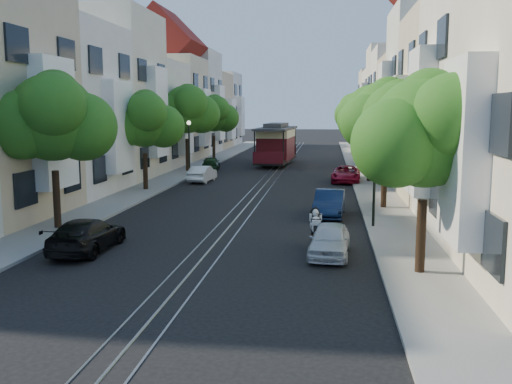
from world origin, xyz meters
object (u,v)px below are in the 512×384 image
(tree_w_b, at_px, (145,121))
(lamp_east, at_px, (375,164))
(tree_w_c, at_px, (187,110))
(tree_w_a, at_px, (54,119))
(sportbike_rider, at_px, (316,226))
(tree_w_d, at_px, (214,115))
(cable_car, at_px, (276,142))
(parked_car_w_mid, at_px, (202,174))
(lamp_west, at_px, (189,140))
(parked_car_w_far, at_px, (211,163))
(parked_car_w_near, at_px, (87,235))
(tree_e_a, at_px, (427,135))
(tree_e_b, at_px, (387,118))
(tree_e_d, at_px, (362,112))
(parked_car_e_near, at_px, (330,240))
(parked_car_e_mid, at_px, (329,204))
(tree_e_c, at_px, (371,117))
(parked_car_e_far, at_px, (346,174))

(tree_w_b, xyz_separation_m, lamp_east, (13.44, -9.98, -1.55))
(tree_w_c, relative_size, lamp_east, 1.71)
(tree_w_a, relative_size, sportbike_rider, 3.54)
(tree_w_d, bearing_deg, cable_car, -30.01)
(cable_car, relative_size, parked_car_w_mid, 2.63)
(tree_w_b, xyz_separation_m, cable_car, (6.64, 18.17, -2.31))
(lamp_west, relative_size, parked_car_w_far, 1.22)
(parked_car_w_near, bearing_deg, tree_e_a, 172.58)
(tree_e_a, xyz_separation_m, tree_e_b, (0.00, 12.00, 0.34))
(sportbike_rider, height_order, parked_car_w_near, sportbike_rider)
(tree_w_d, xyz_separation_m, lamp_east, (13.44, -31.98, -1.75))
(tree_e_a, relative_size, tree_w_d, 0.96)
(tree_w_d, distance_m, parked_car_w_near, 37.66)
(tree_e_a, relative_size, parked_car_w_mid, 1.77)
(tree_e_d, height_order, parked_car_w_mid, tree_e_d)
(tree_e_b, height_order, lamp_east, tree_e_b)
(tree_e_d, relative_size, lamp_east, 1.65)
(lamp_east, relative_size, parked_car_w_mid, 1.17)
(tree_e_a, distance_m, sportbike_rider, 6.00)
(lamp_east, bearing_deg, parked_car_w_mid, 126.24)
(tree_e_a, bearing_deg, tree_w_a, 160.85)
(parked_car_w_far, bearing_deg, tree_w_a, 79.40)
(parked_car_e_near, bearing_deg, lamp_west, 119.06)
(tree_e_d, bearing_deg, parked_car_w_far, -161.87)
(tree_e_d, xyz_separation_m, cable_car, (-7.76, 1.17, -2.78))
(tree_w_d, bearing_deg, tree_e_b, -61.93)
(tree_w_a, height_order, parked_car_e_mid, tree_w_a)
(sportbike_rider, distance_m, parked_car_e_mid, 6.21)
(tree_w_a, distance_m, tree_w_d, 34.00)
(tree_e_c, bearing_deg, tree_w_c, 160.85)
(lamp_east, height_order, parked_car_e_far, lamp_east)
(tree_e_c, xyz_separation_m, tree_w_d, (-14.40, 16.00, 0.00))
(tree_e_c, bearing_deg, parked_car_w_far, 152.17)
(parked_car_w_mid, xyz_separation_m, parked_car_w_far, (-1.01, 7.90, -0.00))
(tree_e_b, relative_size, lamp_east, 1.61)
(parked_car_w_near, bearing_deg, cable_car, -96.02)
(tree_e_a, xyz_separation_m, tree_e_d, (0.00, 34.00, 0.47))
(tree_e_c, height_order, parked_car_e_mid, tree_e_c)
(parked_car_w_mid, bearing_deg, parked_car_e_far, -169.99)
(tree_e_b, xyz_separation_m, parked_car_e_near, (-2.86, -9.94, -4.15))
(tree_e_b, distance_m, parked_car_w_near, 16.13)
(tree_e_b, relative_size, sportbike_rider, 3.54)
(parked_car_w_mid, bearing_deg, lamp_west, -57.28)
(sportbike_rider, bearing_deg, tree_w_b, 124.14)
(lamp_west, distance_m, parked_car_w_near, 23.56)
(tree_e_a, height_order, parked_car_w_far, tree_e_a)
(tree_w_b, height_order, parked_car_w_mid, tree_w_b)
(tree_e_c, distance_m, lamp_west, 13.82)
(tree_e_b, relative_size, tree_w_b, 1.07)
(parked_car_w_near, xyz_separation_m, parked_car_w_far, (-1.20, 28.14, -0.03))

